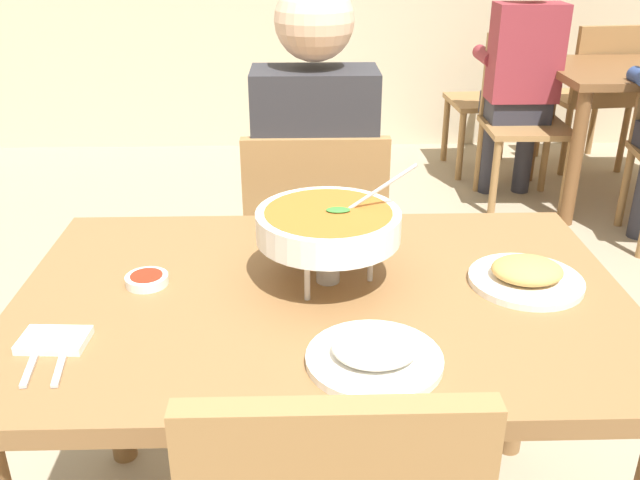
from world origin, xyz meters
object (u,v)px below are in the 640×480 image
(dining_table_main, at_px, (322,338))
(rice_plate, at_px, (374,353))
(chair_diner_main, at_px, (315,249))
(curry_bowl, at_px, (328,226))
(appetizer_plate, at_px, (526,275))
(sauce_dish, at_px, (147,279))
(patron_bg_middle, at_px, (522,66))
(chair_bg_right, at_px, (502,89))
(diner_main, at_px, (315,174))
(chair_bg_middle, at_px, (523,109))
(chair_bg_window, at_px, (595,89))

(dining_table_main, distance_m, rice_plate, 0.30)
(dining_table_main, height_order, chair_diner_main, chair_diner_main)
(curry_bowl, bearing_deg, dining_table_main, -106.35)
(appetizer_plate, relative_size, sauce_dish, 2.67)
(sauce_dish, relative_size, patron_bg_middle, 0.07)
(dining_table_main, xyz_separation_m, appetizer_plate, (0.43, 0.02, 0.13))
(rice_plate, xyz_separation_m, chair_bg_right, (1.12, 3.20, -0.25))
(dining_table_main, xyz_separation_m, patron_bg_middle, (1.15, 2.45, 0.11))
(diner_main, bearing_deg, rice_plate, -85.22)
(diner_main, relative_size, chair_bg_middle, 1.46)
(chair_diner_main, distance_m, chair_bg_window, 2.85)
(curry_bowl, relative_size, chair_bg_right, 0.37)
(curry_bowl, height_order, rice_plate, curry_bowl)
(sauce_dish, distance_m, patron_bg_middle, 2.84)
(rice_plate, relative_size, chair_bg_right, 0.27)
(chair_bg_window, xyz_separation_m, patron_bg_middle, (-0.62, -0.49, 0.24))
(rice_plate, bearing_deg, sauce_dish, 146.38)
(appetizer_plate, bearing_deg, chair_bg_right, 75.31)
(appetizer_plate, relative_size, chair_bg_right, 0.27)
(curry_bowl, xyz_separation_m, chair_bg_right, (1.18, 2.89, -0.36))
(sauce_dish, height_order, patron_bg_middle, patron_bg_middle)
(diner_main, bearing_deg, curry_bowl, -88.80)
(chair_bg_window, distance_m, patron_bg_middle, 0.82)
(diner_main, height_order, sauce_dish, diner_main)
(appetizer_plate, relative_size, chair_bg_middle, 0.27)
(diner_main, distance_m, rice_plate, 1.00)
(chair_diner_main, height_order, chair_bg_window, same)
(dining_table_main, height_order, rice_plate, rice_plate)
(chair_diner_main, height_order, sauce_dish, chair_diner_main)
(diner_main, bearing_deg, sauce_dish, -118.19)
(rice_plate, relative_size, chair_bg_window, 0.27)
(diner_main, distance_m, patron_bg_middle, 2.06)
(chair_bg_right, distance_m, patron_bg_middle, 0.55)
(sauce_dish, xyz_separation_m, chair_bg_right, (1.57, 2.90, -0.25))
(dining_table_main, height_order, chair_bg_window, chair_bg_window)
(sauce_dish, xyz_separation_m, chair_bg_middle, (1.55, 2.40, -0.25))
(chair_diner_main, relative_size, rice_plate, 3.75)
(chair_bg_window, bearing_deg, chair_bg_middle, -140.25)
(chair_bg_middle, height_order, chair_bg_right, same)
(sauce_dish, bearing_deg, curry_bowl, 0.62)
(diner_main, height_order, chair_bg_middle, diner_main)
(chair_diner_main, xyz_separation_m, rice_plate, (0.08, -0.96, 0.25))
(diner_main, distance_m, sauce_dish, 0.78)
(appetizer_plate, bearing_deg, chair_bg_middle, 72.88)
(appetizer_plate, bearing_deg, diner_main, 121.35)
(chair_bg_middle, bearing_deg, dining_table_main, -115.75)
(appetizer_plate, height_order, patron_bg_middle, patron_bg_middle)
(rice_plate, distance_m, chair_bg_right, 3.40)
(diner_main, bearing_deg, chair_bg_middle, 55.40)
(chair_diner_main, relative_size, chair_bg_window, 1.00)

